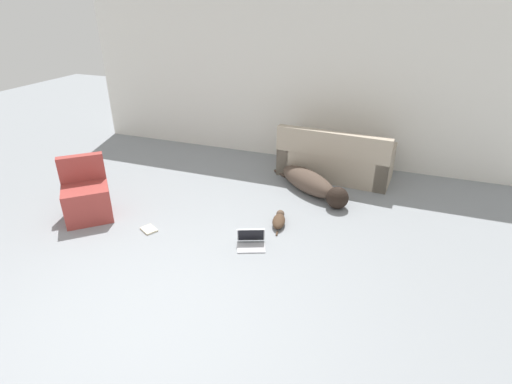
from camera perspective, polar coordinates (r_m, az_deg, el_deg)
The scene contains 8 objects.
ground_plane at distance 4.12m, azimuth -15.33°, elevation -16.64°, with size 20.00×20.00×0.00m, color gray.
wall_back at distance 7.27m, azimuth 4.35°, elevation 15.16°, with size 7.75×0.06×2.68m.
couch at distance 6.74m, azimuth 11.19°, elevation 4.49°, with size 1.86×0.90×0.86m.
dog at distance 6.13m, azimuth 8.05°, elevation 1.17°, with size 1.47×1.16×0.32m.
cat at distance 5.32m, azimuth 3.31°, elevation -4.03°, with size 0.23×0.53×0.13m.
laptop_open at distance 4.88m, azimuth -0.71°, elevation -6.90°, with size 0.41×0.38×0.21m.
book_cream at distance 5.38m, azimuth -15.05°, elevation -5.20°, with size 0.26×0.24×0.02m.
side_chair at distance 5.85m, azimuth -23.04°, elevation -0.70°, with size 0.82×0.82×0.82m.
Camera 1 is at (1.99, -2.34, 2.75)m, focal length 28.00 mm.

